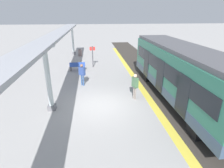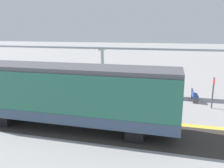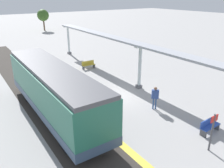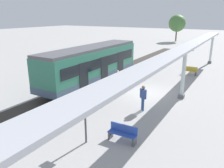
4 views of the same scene
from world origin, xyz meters
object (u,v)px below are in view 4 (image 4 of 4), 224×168
object	(u,v)px
canopy_pillar_second	(183,74)
canopy_pillar_third	(211,49)
train_near_carriage	(92,65)
platform_info_sign	(85,118)
passenger_by_the_benches	(143,95)
bench_near_end	(190,71)
bench_mid_platform	(123,133)
passenger_waiting_near_edge	(118,78)

from	to	relation	value
canopy_pillar_second	canopy_pillar_third	xyz separation A→B (m)	(0.00, 14.89, 0.00)
canopy_pillar_second	canopy_pillar_third	bearing A→B (deg)	90.00
train_near_carriage	platform_info_sign	xyz separation A→B (m)	(5.41, -8.22, -0.50)
train_near_carriage	canopy_pillar_third	xyz separation A→B (m)	(7.96, 15.44, 0.10)
platform_info_sign	passenger_by_the_benches	size ratio (longest dim) A/B	1.27
train_near_carriage	platform_info_sign	size ratio (longest dim) A/B	5.40
train_near_carriage	passenger_by_the_benches	size ratio (longest dim) A/B	6.85
canopy_pillar_second	platform_info_sign	distance (m)	9.15
bench_near_end	passenger_by_the_benches	world-z (taller)	passenger_by_the_benches
canopy_pillar_second	train_near_carriage	bearing A→B (deg)	-176.07
passenger_by_the_benches	platform_info_sign	bearing A→B (deg)	-99.89
bench_mid_platform	train_near_carriage	bearing A→B (deg)	134.09
canopy_pillar_third	canopy_pillar_second	bearing A→B (deg)	-90.00
canopy_pillar_second	passenger_by_the_benches	xyz separation A→B (m)	(-1.66, -3.67, -0.84)
canopy_pillar_third	passenger_by_the_benches	world-z (taller)	canopy_pillar_third
canopy_pillar_second	platform_info_sign	size ratio (longest dim) A/B	1.73
bench_mid_platform	passenger_waiting_near_edge	distance (m)	8.03
canopy_pillar_third	passenger_waiting_near_edge	size ratio (longest dim) A/B	2.19
train_near_carriage	platform_info_sign	distance (m)	9.85
passenger_waiting_near_edge	passenger_by_the_benches	xyz separation A→B (m)	(3.50, -2.82, -0.00)
train_near_carriage	bench_near_end	bearing A→B (deg)	49.21
bench_mid_platform	passenger_waiting_near_edge	bearing A→B (deg)	121.09
bench_near_end	passenger_waiting_near_edge	distance (m)	9.37
passenger_waiting_near_edge	bench_near_end	bearing A→B (deg)	63.59
train_near_carriage	passenger_waiting_near_edge	xyz separation A→B (m)	(2.80, -0.30, -0.74)
canopy_pillar_third	passenger_by_the_benches	size ratio (longest dim) A/B	2.19
canopy_pillar_third	bench_near_end	xyz separation A→B (m)	(-1.00, -7.37, -1.48)
train_near_carriage	canopy_pillar_second	size ratio (longest dim) A/B	3.12
canopy_pillar_second	bench_near_end	size ratio (longest dim) A/B	2.52
platform_info_sign	passenger_waiting_near_edge	xyz separation A→B (m)	(-2.61, 7.91, -0.24)
canopy_pillar_third	platform_info_sign	bearing A→B (deg)	-96.15
train_near_carriage	bench_mid_platform	bearing A→B (deg)	-45.91
bench_mid_platform	passenger_by_the_benches	distance (m)	4.14
bench_near_end	platform_info_sign	xyz separation A→B (m)	(-1.55, -16.28, 0.89)
passenger_waiting_near_edge	passenger_by_the_benches	bearing A→B (deg)	-38.86
canopy_pillar_second	bench_mid_platform	xyz separation A→B (m)	(-1.02, -7.71, -1.48)
canopy_pillar_second	bench_near_end	distance (m)	7.73
train_near_carriage	canopy_pillar_third	distance (m)	17.37
canopy_pillar_second	platform_info_sign	world-z (taller)	canopy_pillar_second
bench_near_end	bench_mid_platform	size ratio (longest dim) A/B	1.00
bench_mid_platform	passenger_waiting_near_edge	world-z (taller)	passenger_waiting_near_edge
platform_info_sign	bench_mid_platform	bearing A→B (deg)	34.67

